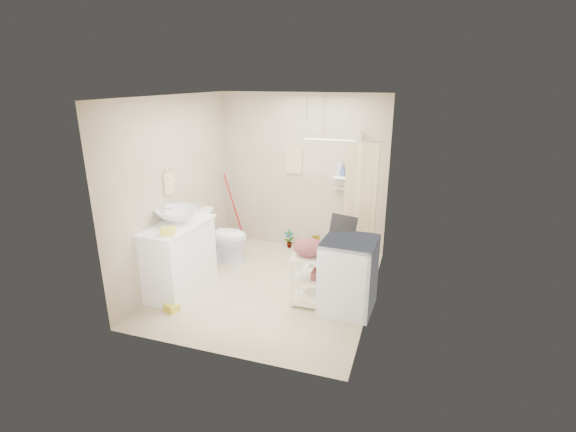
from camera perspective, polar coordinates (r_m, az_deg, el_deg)
name	(u,v)px	position (r m, az deg, el deg)	size (l,w,h in m)	color
floor	(270,286)	(6.00, -2.45, -9.58)	(3.20, 3.20, 0.00)	beige
ceiling	(267,96)	(5.31, -2.84, 16.06)	(2.80, 3.20, 0.04)	silver
wall_back	(303,173)	(6.99, 2.01, 5.87)	(2.80, 0.04, 2.60)	#BBAB91
wall_front	(211,241)	(4.14, -10.45, -3.41)	(2.80, 0.04, 2.60)	#BBAB91
wall_left	(177,190)	(6.13, -14.99, 3.47)	(0.04, 3.20, 2.60)	#BBAB91
wall_right	(376,208)	(5.20, 11.96, 1.07)	(0.04, 3.20, 2.60)	#BBAB91
vanity	(178,258)	(5.90, -14.83, -5.51)	(0.62, 1.10, 0.97)	white
sink	(177,216)	(5.74, -14.95, 0.05)	(0.56, 0.56, 0.19)	silver
counter_basket	(168,231)	(5.34, -16.04, -1.98)	(0.17, 0.13, 0.09)	yellow
floor_basket	(171,306)	(5.59, -15.65, -11.78)	(0.25, 0.20, 0.14)	yellow
toilet	(222,236)	(6.73, -9.01, -2.70)	(0.47, 0.82, 0.84)	white
mop	(233,207)	(7.49, -7.55, 1.17)	(0.12, 0.12, 1.24)	red
potted_plant_a	(289,239)	(7.22, 0.13, -3.18)	(0.17, 0.11, 0.32)	brown
potted_plant_b	(315,242)	(7.10, 3.73, -3.61)	(0.17, 0.14, 0.31)	brown
hanging_towel	(294,161)	(6.97, 0.79, 7.53)	(0.28, 0.03, 0.42)	beige
towel_ring	(169,181)	(5.92, -15.99, 4.56)	(0.04, 0.22, 0.34)	beige
tp_holder	(184,227)	(6.32, -14.01, -1.52)	(0.08, 0.12, 0.14)	white
shower	(346,201)	(6.34, 7.99, 2.07)	(1.10, 1.10, 2.10)	white
shampoo_bottle_a	(340,168)	(6.73, 7.15, 6.56)	(0.10, 0.10, 0.26)	silver
shampoo_bottle_b	(343,171)	(6.72, 7.50, 6.14)	(0.08, 0.08, 0.17)	#40589B
washing_machine	(348,275)	(5.32, 8.27, -7.94)	(0.64, 0.66, 0.94)	silver
laundry_rack	(316,276)	(5.38, 3.88, -8.15)	(0.60, 0.35, 0.83)	#EFE8C9
ironing_board	(337,259)	(5.43, 6.73, -5.84)	(0.34, 0.10, 1.19)	black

